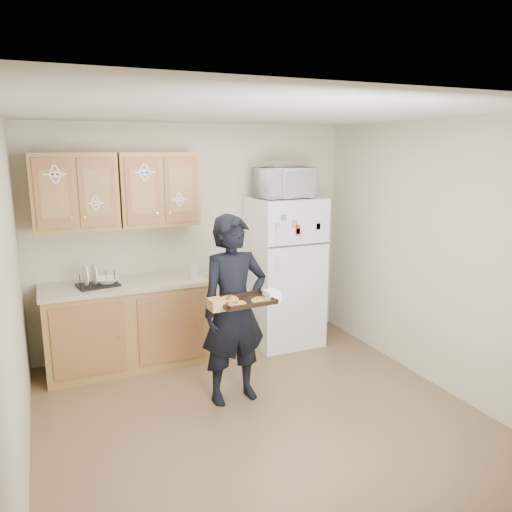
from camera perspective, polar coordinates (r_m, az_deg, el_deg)
The scene contains 22 objects.
floor at distance 4.48m, azimuth 0.37°, elevation -17.75°, with size 3.60×3.60×0.00m, color brown.
ceiling at distance 3.89m, azimuth 0.42°, elevation 16.05°, with size 3.60×3.60×0.00m, color silver.
wall_back at distance 5.66m, azimuth -7.03°, elevation 2.08°, with size 3.60×0.04×2.50m, color #BFB89B.
wall_front at distance 2.56m, azimuth 17.35°, elevation -11.19°, with size 3.60×0.04×2.50m, color #BFB89B.
wall_left at distance 3.69m, azimuth -26.17°, elevation -4.64°, with size 0.04×3.60×2.50m, color #BFB89B.
wall_right at distance 5.00m, azimuth 19.61°, elevation 0.09°, with size 0.04×3.60×2.50m, color #BFB89B.
refrigerator at distance 5.75m, azimuth 3.25°, elevation -1.76°, with size 0.75×0.70×1.70m, color white.
base_cabinet at distance 5.39m, azimuth -14.56°, elevation -7.79°, with size 1.60×0.60×0.86m, color brown.
countertop at distance 5.26m, azimuth -14.82°, elevation -3.17°, with size 1.64×0.64×0.04m, color tan.
upper_cab_left at distance 5.19m, azimuth -20.02°, elevation 6.91°, with size 0.80×0.33×0.75m, color brown.
upper_cab_right at distance 5.30m, azimuth -11.10°, elevation 7.52°, with size 0.80×0.33×0.75m, color brown.
cereal_box at distance 6.39m, azimuth 6.36°, elevation -6.84°, with size 0.20×0.07×0.32m, color gold.
person at distance 4.42m, azimuth -2.51°, elevation -6.17°, with size 0.62×0.40×1.69m, color black.
baking_tray at distance 4.10m, azimuth -1.29°, elevation -5.19°, with size 0.45×0.33×0.04m, color black.
pizza_front_left at distance 3.98m, azimuth -2.17°, elevation -5.45°, with size 0.15×0.15×0.02m, color orange.
pizza_front_right at distance 4.07m, azimuth 0.51°, elevation -5.04°, with size 0.15×0.15×0.02m, color orange.
pizza_back_left at distance 4.11m, azimuth -3.07°, elevation -4.88°, with size 0.15×0.15×0.02m, color orange.
microwave at distance 5.53m, azimuth 3.25°, elevation 8.35°, with size 0.60×0.41×0.33m, color white.
foil_pan at distance 5.54m, azimuth 3.00°, elevation 10.46°, with size 0.33×0.23×0.07m, color silver.
dish_rack at distance 5.19m, azimuth -17.65°, elevation -2.46°, with size 0.38×0.29×0.15m, color black.
bowl at distance 5.20m, azimuth -16.61°, elevation -2.68°, with size 0.23×0.23×0.06m, color white.
soap_bottle at distance 5.24m, azimuth -7.09°, elevation -1.56°, with size 0.09×0.09×0.20m, color white.
Camera 1 is at (-1.58, -3.55, 2.24)m, focal length 35.00 mm.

